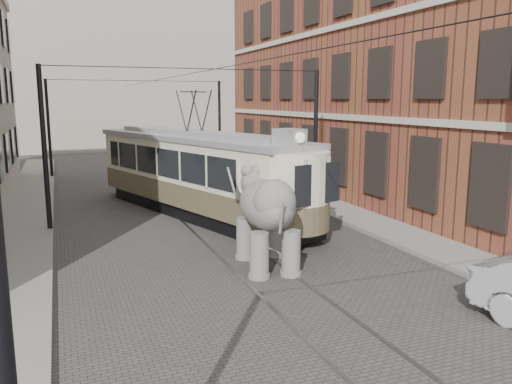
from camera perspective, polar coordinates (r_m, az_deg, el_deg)
name	(u,v)px	position (r m, az deg, el deg)	size (l,w,h in m)	color
ground	(251,263)	(15.43, -0.54, -7.86)	(120.00, 120.00, 0.00)	#3E3B39
tram_rails	(251,263)	(15.42, -0.54, -7.81)	(1.54, 80.00, 0.02)	slate
sidewalk_right	(417,241)	(18.30, 17.42, -5.18)	(2.00, 60.00, 0.15)	slate
sidewalk_left	(10,289)	(14.59, -25.58, -9.67)	(2.00, 60.00, 0.15)	slate
brick_building	(390,75)	(27.91, 14.64, 12.40)	(8.00, 26.00, 12.00)	brown
distant_block	(109,77)	(54.03, -15.96, 12.19)	(28.00, 10.00, 14.00)	gray
catenary	(199,148)	(19.46, -6.30, 4.89)	(11.00, 30.20, 6.00)	black
tram	(195,154)	(21.46, -6.78, 4.22)	(2.67, 12.94, 5.13)	beige
elephant	(267,219)	(14.75, 1.22, -3.03)	(2.53, 4.59, 2.81)	#5E5B57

